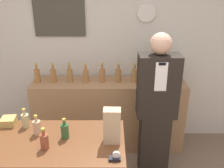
% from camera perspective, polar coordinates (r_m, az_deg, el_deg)
% --- Properties ---
extents(back_wall, '(5.20, 0.09, 2.70)m').
position_cam_1_polar(back_wall, '(3.45, -2.83, 8.17)').
color(back_wall, beige).
rests_on(back_wall, ground_plane).
extents(back_shelf, '(2.02, 0.46, 0.97)m').
position_cam_1_polar(back_shelf, '(3.50, -0.86, -6.94)').
color(back_shelf, '#9E754C').
rests_on(back_shelf, ground_plane).
extents(shopkeeper, '(0.44, 0.27, 1.73)m').
position_cam_1_polar(shopkeeper, '(2.86, 9.86, -5.80)').
color(shopkeeper, black).
rests_on(shopkeeper, ground_plane).
extents(potted_plant, '(0.34, 0.34, 0.40)m').
position_cam_1_polar(potted_plant, '(3.32, 12.52, 4.24)').
color(potted_plant, '#9E998E').
rests_on(potted_plant, back_shelf).
extents(paper_bag, '(0.14, 0.10, 0.30)m').
position_cam_1_polar(paper_bag, '(2.06, -0.15, -9.54)').
color(paper_bag, tan).
rests_on(paper_bag, display_counter).
extents(tape_dispenser, '(0.09, 0.06, 0.07)m').
position_cam_1_polar(tape_dispenser, '(1.95, 0.60, -16.35)').
color(tape_dispenser, black).
rests_on(tape_dispenser, display_counter).
extents(gift_box, '(0.14, 0.14, 0.07)m').
position_cam_1_polar(gift_box, '(2.54, -22.71, -7.88)').
color(gift_box, tan).
rests_on(gift_box, display_counter).
extents(counter_bottle_1, '(0.07, 0.07, 0.19)m').
position_cam_1_polar(counter_bottle_1, '(2.43, -19.35, -7.81)').
color(counter_bottle_1, tan).
rests_on(counter_bottle_1, display_counter).
extents(counter_bottle_2, '(0.07, 0.07, 0.19)m').
position_cam_1_polar(counter_bottle_2, '(2.30, -16.93, -9.41)').
color(counter_bottle_2, tan).
rests_on(counter_bottle_2, display_counter).
extents(counter_bottle_3, '(0.07, 0.07, 0.19)m').
position_cam_1_polar(counter_bottle_3, '(2.10, -15.35, -12.45)').
color(counter_bottle_3, brown).
rests_on(counter_bottle_3, display_counter).
extents(counter_bottle_4, '(0.07, 0.07, 0.19)m').
position_cam_1_polar(counter_bottle_4, '(2.19, -10.89, -10.44)').
color(counter_bottle_4, '#2B542A').
rests_on(counter_bottle_4, display_counter).
extents(shelf_bottle_0, '(0.08, 0.08, 0.26)m').
position_cam_1_polar(shelf_bottle_0, '(3.39, -16.89, 1.91)').
color(shelf_bottle_0, '#A26734').
rests_on(shelf_bottle_0, back_shelf).
extents(shelf_bottle_1, '(0.08, 0.08, 0.26)m').
position_cam_1_polar(shelf_bottle_1, '(3.34, -13.39, 1.95)').
color(shelf_bottle_1, '#9E6935').
rests_on(shelf_bottle_1, back_shelf).
extents(shelf_bottle_2, '(0.08, 0.08, 0.26)m').
position_cam_1_polar(shelf_bottle_2, '(3.30, -9.78, 2.04)').
color(shelf_bottle_2, olive).
rests_on(shelf_bottle_2, back_shelf).
extents(shelf_bottle_3, '(0.08, 0.08, 0.26)m').
position_cam_1_polar(shelf_bottle_3, '(3.26, -6.16, 1.94)').
color(shelf_bottle_3, '#9E6B38').
rests_on(shelf_bottle_3, back_shelf).
extents(shelf_bottle_4, '(0.08, 0.08, 0.26)m').
position_cam_1_polar(shelf_bottle_4, '(3.27, -2.41, 2.12)').
color(shelf_bottle_4, '#A56A3B').
rests_on(shelf_bottle_4, back_shelf).
extents(shelf_bottle_5, '(0.08, 0.08, 0.26)m').
position_cam_1_polar(shelf_bottle_5, '(3.25, 1.31, 2.07)').
color(shelf_bottle_5, olive).
rests_on(shelf_bottle_5, back_shelf).
extents(shelf_bottle_6, '(0.08, 0.08, 0.26)m').
position_cam_1_polar(shelf_bottle_6, '(3.27, 5.02, 2.08)').
color(shelf_bottle_6, '#A07039').
rests_on(shelf_bottle_6, back_shelf).
extents(shelf_bottle_7, '(0.08, 0.08, 0.26)m').
position_cam_1_polar(shelf_bottle_7, '(3.30, 8.68, 2.09)').
color(shelf_bottle_7, olive).
rests_on(shelf_bottle_7, back_shelf).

